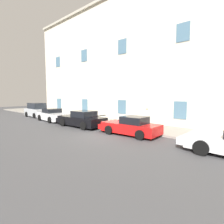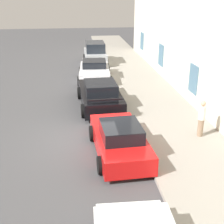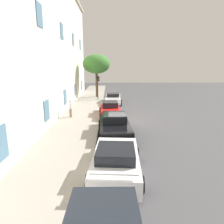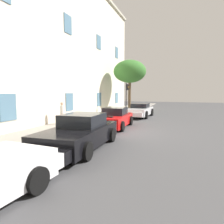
# 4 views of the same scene
# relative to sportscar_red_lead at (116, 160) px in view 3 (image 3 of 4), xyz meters

# --- Properties ---
(ground_plane) EXTENTS (80.00, 80.00, 0.00)m
(ground_plane) POSITION_rel_sportscar_red_lead_xyz_m (8.99, -0.90, -0.60)
(ground_plane) COLOR #444447
(sidewalk) EXTENTS (60.00, 3.74, 0.14)m
(sidewalk) POSITION_rel_sportscar_red_lead_xyz_m (8.99, 2.98, -0.53)
(sidewalk) COLOR gray
(sidewalk) RESTS_ON ground
(building_facade) EXTENTS (39.59, 4.41, 13.88)m
(building_facade) POSITION_rel_sportscar_red_lead_xyz_m (8.99, 6.80, 6.35)
(building_facade) COLOR beige
(building_facade) RESTS_ON ground
(sportscar_red_lead) EXTENTS (4.75, 2.46, 1.37)m
(sportscar_red_lead) POSITION_rel_sportscar_red_lead_xyz_m (0.00, 0.00, 0.00)
(sportscar_red_lead) COLOR white
(sportscar_red_lead) RESTS_ON ground
(sportscar_yellow_flank) EXTENTS (5.18, 2.40, 1.46)m
(sportscar_yellow_flank) POSITION_rel_sportscar_red_lead_xyz_m (4.86, -0.08, 0.03)
(sportscar_yellow_flank) COLOR black
(sportscar_yellow_flank) RESTS_ON ground
(sportscar_white_middle) EXTENTS (4.68, 2.20, 1.36)m
(sportscar_white_middle) POSITION_rel_sportscar_red_lead_xyz_m (10.22, 0.19, -0.01)
(sportscar_white_middle) COLOR red
(sportscar_white_middle) RESTS_ON ground
(sportscar_tail_end) EXTENTS (4.95, 2.28, 1.30)m
(sportscar_tail_end) POSITION_rel_sportscar_red_lead_xyz_m (16.73, -0.22, 0.00)
(sportscar_tail_end) COLOR white
(sportscar_tail_end) RESTS_ON ground
(tree_near_kerb) EXTENTS (4.03, 4.03, 6.27)m
(tree_near_kerb) POSITION_rel_sportscar_red_lead_xyz_m (21.89, 2.12, 4.37)
(tree_near_kerb) COLOR brown
(tree_near_kerb) RESTS_ON sidewalk
(traffic_light) EXTENTS (0.22, 0.36, 3.31)m
(traffic_light) POSITION_rel_sportscar_red_lead_xyz_m (19.32, 1.76, 1.80)
(traffic_light) COLOR black
(traffic_light) RESTS_ON sidewalk
(pedestrian_admiring) EXTENTS (0.38, 0.38, 1.59)m
(pedestrian_admiring) POSITION_rel_sportscar_red_lead_xyz_m (9.54, 3.83, 0.36)
(pedestrian_admiring) COLOR #8C7259
(pedestrian_admiring) RESTS_ON sidewalk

